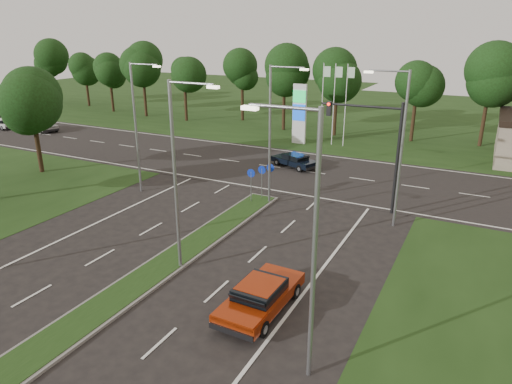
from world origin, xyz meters
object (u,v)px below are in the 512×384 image
at_px(navy_sedan, 295,160).
at_px(far_car_a, 45,126).
at_px(far_car_b, 3,123).
at_px(red_sedan, 261,295).
at_px(far_car_c, 0,112).

height_order(navy_sedan, far_car_a, far_car_a).
distance_m(navy_sedan, far_car_b, 37.12).
xyz_separation_m(navy_sedan, far_car_a, (-31.39, 0.53, 0.04)).
xyz_separation_m(red_sedan, far_car_a, (-38.27, 20.67, -0.05)).
relative_size(navy_sedan, far_car_c, 0.96).
bearing_deg(navy_sedan, far_car_a, 110.10).
bearing_deg(red_sedan, navy_sedan, 110.10).
relative_size(red_sedan, far_car_c, 1.03).
bearing_deg(far_car_a, red_sedan, -97.25).
xyz_separation_m(far_car_b, far_car_c, (-7.46, 4.95, 0.05)).
distance_m(red_sedan, far_car_a, 43.50).
xyz_separation_m(red_sedan, far_car_c, (-51.46, 24.38, -0.04)).
bearing_deg(navy_sedan, red_sedan, -140.07).
relative_size(navy_sedan, far_car_b, 1.09).
bearing_deg(navy_sedan, far_car_b, 112.16).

